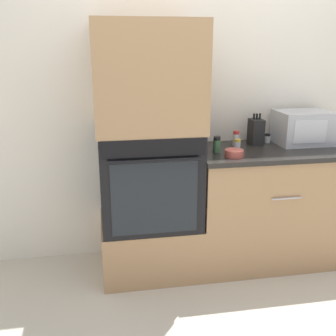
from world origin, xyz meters
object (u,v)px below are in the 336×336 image
Objects in this scene: knife_block at (256,132)px; condiment_jar_mid at (236,138)px; wall_oven at (149,177)px; condiment_jar_near at (217,145)px; condiment_jar_back at (237,145)px; condiment_jar_far at (267,138)px; bowl at (234,153)px; microwave at (303,127)px.

knife_block reaches higher than condiment_jar_mid.
condiment_jar_near is at bearing -3.69° from wall_oven.
condiment_jar_mid is 0.13m from condiment_jar_back.
knife_block is 3.52× the size of condiment_jar_far.
bowl is at bearing -111.04° from condiment_jar_mid.
condiment_jar_near reaches higher than condiment_jar_back.
condiment_jar_near reaches higher than condiment_jar_mid.
wall_oven is 8.73× the size of condiment_jar_back.
condiment_jar_mid is at bearing 11.50° from wall_oven.
microwave reaches higher than condiment_jar_near.
condiment_jar_mid is 1.66× the size of condiment_jar_far.
condiment_jar_mid is (0.12, 0.31, 0.03)m from bowl.
microwave is at bearing -17.54° from condiment_jar_far.
condiment_jar_near is (0.49, -0.03, 0.23)m from wall_oven.
microwave reaches higher than bowl.
knife_block is 0.25m from condiment_jar_back.
microwave reaches higher than knife_block.
condiment_jar_far is (0.49, 0.23, -0.02)m from condiment_jar_near.
knife_block is at bearing 3.72° from condiment_jar_mid.
wall_oven is at bearing -169.95° from knife_block.
knife_block is at bearing 48.58° from bowl.
condiment_jar_mid is at bearing 74.98° from condiment_jar_back.
microwave is 0.59m from condiment_jar_back.
condiment_jar_mid is (-0.54, 0.03, -0.07)m from microwave.
condiment_jar_mid is (-0.16, -0.01, -0.04)m from knife_block.
knife_block is 0.41m from condiment_jar_near.
knife_block is 0.43m from bowl.
wall_oven is 5.99× the size of condiment_jar_near.
condiment_jar_back is (-0.20, -0.14, -0.06)m from knife_block.
condiment_jar_near is at bearing -139.70° from condiment_jar_mid.
microwave is 0.76m from condiment_jar_near.
knife_block is (-0.37, 0.04, -0.03)m from microwave.
condiment_jar_far is at bearing 11.31° from wall_oven.
knife_block is 3.03× the size of condiment_jar_back.
wall_oven is 10.14× the size of condiment_jar_far.
condiment_jar_near is at bearing -154.91° from condiment_jar_far.
condiment_jar_back is at bearing 1.16° from wall_oven.
condiment_jar_near is 0.54m from condiment_jar_far.
condiment_jar_back is at bearing 64.97° from bowl.
condiment_jar_back is at bearing -149.99° from condiment_jar_far.
microwave is (1.23, 0.12, 0.30)m from wall_oven.
microwave is at bearing 5.34° from wall_oven.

